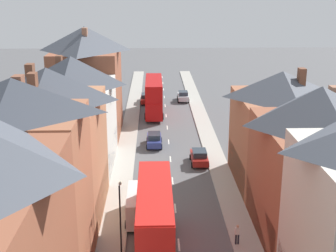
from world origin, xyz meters
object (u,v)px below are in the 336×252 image
Objects in this scene: pedestrian_mid_right at (237,233)px; delivery_van at (139,205)px; car_near_silver at (146,98)px; car_mid_black at (199,157)px; car_parked_left_b at (154,139)px; double_decker_bus_mid_street at (155,220)px; car_near_blue at (183,96)px; street_lamp at (120,214)px; car_parked_left_a at (154,89)px; double_decker_bus_lead at (154,96)px.

delivery_van is at bearing 149.58° from pedestrian_mid_right.
delivery_van reaches higher than car_near_silver.
delivery_van reaches higher than pedestrian_mid_right.
car_mid_black is 7.75m from car_parked_left_b.
double_decker_bus_mid_street is 2.08× the size of delivery_van.
double_decker_bus_mid_street reaches higher than car_mid_black.
car_near_blue is 23.02m from car_parked_left_b.
street_lamp is (-7.35, -46.13, 2.40)m from car_near_blue.
car_near_silver is 1.14× the size of car_mid_black.
car_mid_black is 0.75× the size of delivery_van.
car_mid_black reaches higher than car_near_silver.
pedestrian_mid_right is at bearing 5.87° from street_lamp.
pedestrian_mid_right reaches higher than car_mid_black.
street_lamp reaches higher than car_near_silver.
car_near_silver is 28.04m from car_mid_black.
car_near_silver is (-6.20, -1.16, -0.04)m from car_near_blue.
car_parked_left_a is at bearing 88.41° from delivery_van.
car_parked_left_b is 23.89m from street_lamp.
double_decker_bus_lead is 1.00× the size of double_decker_bus_mid_street.
car_parked_left_a is at bearing 89.96° from double_decker_bus_lead.
pedestrian_mid_right is (7.46, -4.38, -0.30)m from delivery_van.
car_mid_black is (4.90, -34.36, -0.01)m from car_parked_left_a.
street_lamp is (-2.44, 0.20, 0.43)m from double_decker_bus_mid_street.
double_decker_bus_lead is at bearing 87.74° from delivery_van.
car_parked_left_a is 28.35m from car_parked_left_b.
car_mid_black is 19.25m from street_lamp.
car_mid_black is at bearing 74.61° from double_decker_bus_mid_street.
double_decker_bus_mid_street is at bearing -76.72° from delivery_van.
double_decker_bus_mid_street reaches higher than car_near_blue.
double_decker_bus_lead is 14.08m from car_parked_left_a.
car_parked_left_a is at bearing 79.51° from car_near_silver.
car_parked_left_b is 2.59× the size of pedestrian_mid_right.
car_parked_left_a is 0.78× the size of street_lamp.
double_decker_bus_mid_street is 2.51× the size of car_parked_left_a.
double_decker_bus_lead reaches higher than car_near_blue.
double_decker_bus_lead is 2.71× the size of car_near_blue.
car_parked_left_b is 23.57m from pedestrian_mid_right.
car_near_blue is at bearing 83.95° from double_decker_bus_mid_street.
car_near_silver is 1.07× the size of car_parked_left_b.
street_lamp reaches higher than car_mid_black.
delivery_van reaches higher than car_parked_left_b.
car_parked_left_b is (-4.90, -22.49, -0.01)m from car_near_blue.
delivery_van reaches higher than car_parked_left_a.
double_decker_bus_mid_street is 2.75× the size of car_mid_black.
car_mid_black is at bearing 67.37° from street_lamp.
pedestrian_mid_right reaches higher than car_near_blue.
delivery_van is 0.95× the size of street_lamp.
pedestrian_mid_right is at bearing 10.01° from double_decker_bus_mid_street.
car_mid_black is at bearing -90.00° from car_near_blue.
car_parked_left_a reaches higher than car_near_silver.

